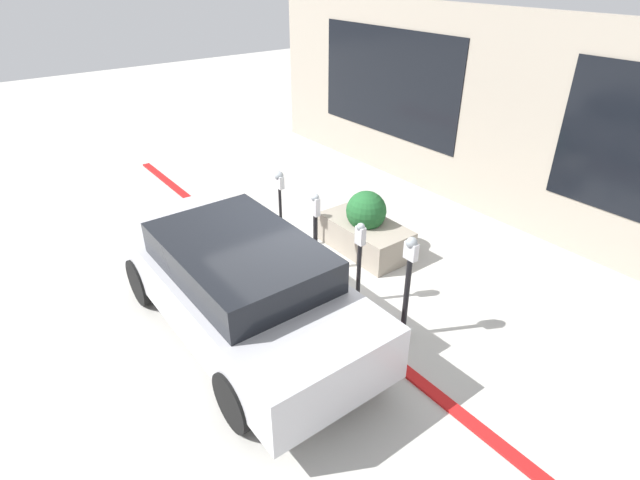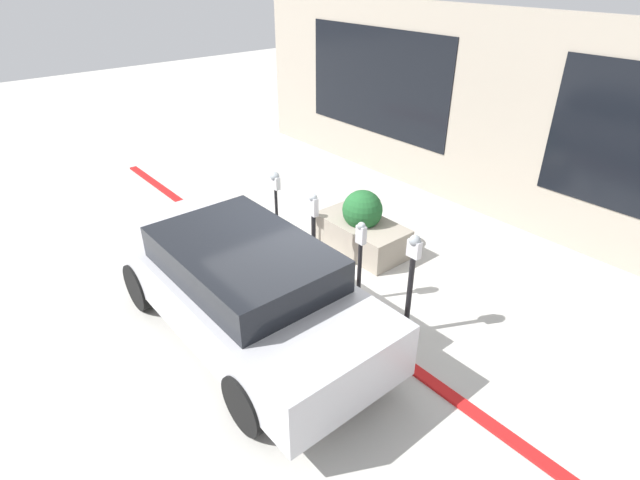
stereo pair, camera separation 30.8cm
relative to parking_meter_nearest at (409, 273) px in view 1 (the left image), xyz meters
The scene contains 9 objects.
ground_plane 1.88m from the parking_meter_nearest, 14.55° to the left, with size 40.00×40.00×0.00m, color beige.
curb_strip 1.89m from the parking_meter_nearest, 17.33° to the left, with size 13.99×0.16×0.04m.
building_facade 4.44m from the parking_meter_nearest, 69.48° to the right, with size 13.99×0.17×3.84m.
parking_meter_nearest is the anchor object (origin of this frame).
parking_meter_second 0.99m from the parking_meter_nearest, ahead, with size 0.14×0.12×1.34m.
parking_meter_middle 2.08m from the parking_meter_nearest, ahead, with size 0.15×0.13×1.39m.
parking_meter_fourth 3.05m from the parking_meter_nearest, ahead, with size 0.18×0.15×1.46m.
planter_box 2.43m from the parking_meter_nearest, 28.73° to the right, with size 1.65×0.87×1.12m.
parked_car_front 2.27m from the parking_meter_nearest, 49.62° to the left, with size 4.66×1.87×1.50m.
Camera 1 is at (-5.10, 3.76, 4.58)m, focal length 28.00 mm.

